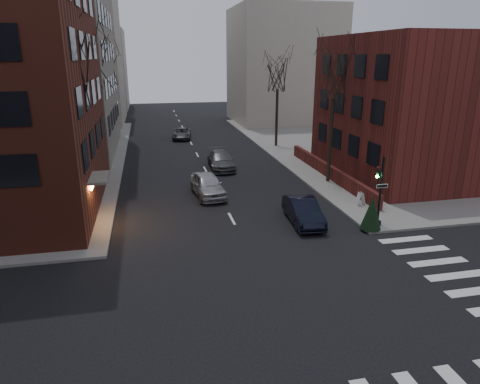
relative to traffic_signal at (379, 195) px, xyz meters
name	(u,v)px	position (x,y,z in m)	size (l,w,h in m)	color
ground	(298,342)	(-7.94, -8.99, -1.91)	(160.00, 160.00, 0.00)	black
sidewalk_far_right	(452,142)	(21.06, 21.01, -1.83)	(44.00, 44.00, 0.15)	gray
building_left_tan	(1,3)	(-24.94, 25.01, 12.09)	(18.00, 18.00, 28.00)	gray
building_right_brick	(417,108)	(8.56, 10.01, 3.59)	(12.00, 14.00, 11.00)	maroon
low_wall_right	(329,171)	(1.36, 10.01, -1.26)	(0.35, 16.00, 1.00)	maroon
building_distant_la	(69,59)	(-22.94, 46.01, 7.09)	(14.00, 16.00, 18.00)	#B6AA9A
building_distant_ra	(283,66)	(7.06, 41.01, 6.09)	(14.00, 14.00, 16.00)	#B6AA9A
building_distant_lb	(97,70)	(-20.94, 63.01, 5.09)	(10.00, 12.00, 14.00)	#B6AA9A
traffic_signal	(379,195)	(0.00, 0.00, 0.00)	(0.76, 0.44, 4.00)	black
tree_left_a	(67,74)	(-16.74, 5.01, 6.56)	(4.18, 4.18, 10.26)	#2D231C
tree_left_b	(91,63)	(-16.74, 17.01, 7.00)	(4.40, 4.40, 10.80)	#2D231C
tree_left_c	(106,69)	(-16.74, 31.01, 6.12)	(3.96, 3.96, 9.72)	#2D231C
tree_right_a	(334,76)	(0.86, 9.01, 6.12)	(3.96, 3.96, 9.72)	#2D231C
tree_right_b	(278,75)	(0.86, 23.01, 5.68)	(3.74, 3.74, 9.18)	#2D231C
streetlamp_near	(100,128)	(-16.14, 13.01, 2.33)	(0.36, 0.36, 6.28)	black
streetlamp_far	(116,101)	(-16.14, 33.01, 2.33)	(0.36, 0.36, 6.28)	black
parked_sedan	(303,211)	(-3.94, 1.49, -1.17)	(1.56, 4.46, 1.47)	black
car_lane_silver	(207,185)	(-8.74, 7.75, -1.10)	(1.90, 4.73, 1.61)	#A5A6AA
car_lane_gray	(221,160)	(-6.52, 15.09, -1.16)	(2.08, 5.13, 1.49)	#46474C
car_lane_far	(182,134)	(-8.74, 29.86, -1.28)	(2.09, 4.53, 1.26)	#3C3C41
sandwich_board	(361,199)	(0.69, 3.31, -1.33)	(0.38, 0.53, 0.85)	silver
evergreen_shrub	(372,212)	(-0.64, -0.49, -0.79)	(1.16, 1.16, 1.93)	black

